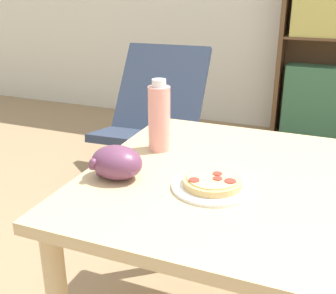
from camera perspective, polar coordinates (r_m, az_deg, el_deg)
The scene contains 6 objects.
dining_table at distance 1.32m, azimuth 17.35°, elevation -8.68°, with size 1.29×0.93×0.73m.
pizza_on_plate at distance 1.21m, azimuth 6.02°, elevation -4.95°, with size 0.23×0.23×0.04m.
grape_bunch at distance 1.26m, azimuth -6.98°, elevation -2.11°, with size 0.16×0.14×0.10m.
drink_bottle at distance 1.45m, azimuth -1.20°, elevation 4.03°, with size 0.08×0.08×0.25m.
lounge_chair_near at distance 2.83m, azimuth -2.05°, elevation 0.81°, with size 0.63×0.79×0.88m.
bookshelf at distance 3.75m, azimuth 20.36°, elevation 12.55°, with size 0.70×0.28×1.72m.
Camera 1 is at (-0.04, -1.26, 1.29)m, focal length 45.00 mm.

